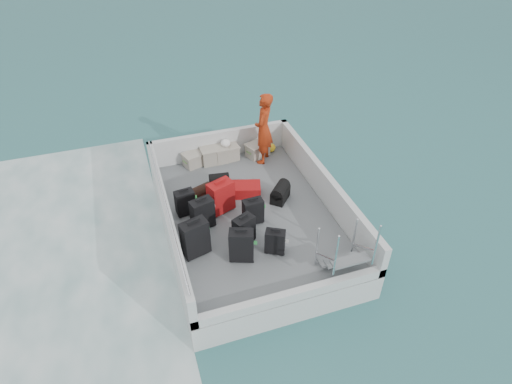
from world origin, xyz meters
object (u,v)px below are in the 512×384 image
suitcase_5 (221,197)px  suitcase_0 (195,239)px  suitcase_4 (244,230)px  suitcase_6 (275,242)px  suitcase_1 (203,214)px  suitcase_3 (241,246)px  suitcase_8 (246,189)px  crate_3 (258,150)px  crate_0 (195,159)px  crate_1 (214,155)px  suitcase_2 (185,203)px  suitcase_7 (253,212)px  crate_2 (226,153)px  passenger (264,129)px

suitcase_5 → suitcase_0: bearing=-146.8°
suitcase_4 → suitcase_6: suitcase_4 is taller
suitcase_1 → suitcase_3: 1.22m
suitcase_3 → suitcase_8: size_ratio=1.05×
crate_3 → crate_0: bearing=176.9°
crate_0 → suitcase_3: bearing=-87.3°
suitcase_6 → crate_0: suitcase_6 is taller
crate_0 → crate_1: crate_1 is taller
suitcase_2 → suitcase_4: size_ratio=0.94×
suitcase_2 → suitcase_4: bearing=-60.0°
suitcase_7 → crate_2: size_ratio=0.99×
suitcase_0 → crate_0: (0.62, 3.02, -0.23)m
suitcase_3 → suitcase_5: (0.01, 1.52, 0.02)m
suitcase_4 → passenger: size_ratio=0.34×
suitcase_0 → suitcase_8: (1.46, 1.48, -0.26)m
suitcase_0 → crate_3: bearing=37.7°
suitcase_0 → suitcase_7: size_ratio=1.33×
passenger → suitcase_1: bearing=-12.0°
suitcase_1 → crate_2: (1.13, 2.32, -0.16)m
suitcase_0 → crate_1: suitcase_0 is taller
suitcase_5 → crate_1: (0.32, 1.92, -0.17)m
suitcase_1 → crate_3: suitcase_1 is taller
suitcase_0 → suitcase_3: bearing=-43.2°
suitcase_6 → crate_1: size_ratio=0.82×
crate_1 → crate_2: bearing=0.0°
crate_3 → suitcase_8: bearing=-117.9°
passenger → crate_3: bearing=-131.7°
suitcase_0 → passenger: 3.57m
suitcase_5 → crate_0: bearing=74.0°
suitcase_8 → crate_2: size_ratio=1.11×
crate_1 → suitcase_0: bearing=-110.2°
suitcase_8 → crate_2: (-0.04, 1.54, 0.05)m
suitcase_0 → suitcase_5: (0.79, 1.10, -0.02)m
suitcase_2 → crate_3: suitcase_2 is taller
crate_1 → crate_2: size_ratio=1.08×
suitcase_6 → crate_2: size_ratio=0.89×
suitcase_4 → suitcase_3: bearing=-137.6°
suitcase_2 → crate_0: size_ratio=1.10×
suitcase_6 → crate_1: bearing=124.2°
suitcase_8 → crate_1: 1.58m
suitcase_0 → crate_0: suitcase_0 is taller
crate_3 → passenger: bearing=-75.1°
suitcase_7 → crate_3: bearing=66.5°
suitcase_0 → suitcase_1: suitcase_0 is taller
suitcase_1 → suitcase_3: (0.48, -1.12, 0.00)m
suitcase_7 → crate_0: bearing=102.8°
suitcase_5 → crate_0: 1.93m
suitcase_4 → crate_0: size_ratio=1.16×
suitcase_8 → crate_0: (-0.85, 1.54, 0.03)m
suitcase_4 → crate_2: size_ratio=1.04×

